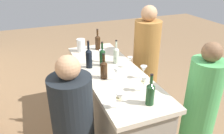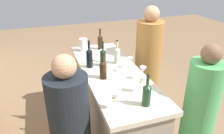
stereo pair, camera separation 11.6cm
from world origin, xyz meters
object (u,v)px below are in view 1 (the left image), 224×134
Objects in this scene: wine_bottle_far_right_amber_brown at (98,42)px; wine_glass_near_center at (130,60)px; wine_glass_near_right at (144,81)px; person_right_guest at (74,132)px; wine_glass_far_left at (102,53)px; wine_bottle_rightmost_near_black at (89,58)px; wine_bottle_center_dark_green at (102,57)px; person_left_guest at (199,113)px; person_center_guest at (145,66)px; water_pitcher at (81,45)px; wine_bottle_second_left_amber_brown at (104,69)px; wine_glass_near_left at (144,69)px; wine_bottle_leftmost_olive_green at (150,93)px; wine_glass_far_right at (120,98)px; wine_bottle_second_right_clear_pale at (116,55)px; wine_glass_far_center at (116,72)px.

wine_glass_near_center is at bearing -167.35° from wine_bottle_far_right_amber_brown.
person_right_guest reaches higher than wine_glass_near_right.
wine_glass_far_left is at bearing 70.96° from person_right_guest.
wine_glass_far_left is at bearing -61.62° from wine_bottle_rightmost_near_black.
wine_bottle_center_dark_green is at bearing 14.08° from wine_glass_near_right.
person_left_guest is (-1.04, -0.72, -0.40)m from wine_glass_far_left.
person_center_guest reaches higher than person_left_guest.
wine_bottle_rightmost_near_black reaches higher than wine_bottle_center_dark_green.
wine_glass_near_center is 0.39m from wine_glass_far_left.
water_pitcher is at bearing -68.60° from person_left_guest.
wine_glass_near_left is at bearing -112.36° from wine_bottle_second_left_amber_brown.
wine_bottle_leftmost_olive_green is 0.81m from person_right_guest.
wine_bottle_leftmost_olive_green is 0.99× the size of wine_bottle_far_right_amber_brown.
wine_bottle_rightmost_near_black is at bearing 87.44° from wine_bottle_center_dark_green.
person_center_guest reaches higher than water_pitcher.
person_left_guest is (-0.21, -0.58, -0.40)m from wine_glass_near_right.
wine_glass_near_center is at bearing -31.63° from wine_glass_far_right.
wine_bottle_center_dark_green is 0.57m from wine_glass_near_left.
wine_bottle_far_right_amber_brown is 1.48m from wine_glass_far_right.
person_right_guest reaches higher than wine_bottle_second_right_clear_pale.
person_right_guest is at bearing 123.02° from wine_glass_near_center.
wine_bottle_leftmost_olive_green is 0.53m from wine_glass_far_center.
wine_bottle_second_left_amber_brown is 1.76× the size of wine_glass_far_right.
wine_glass_near_left is at bearing -22.09° from wine_bottle_leftmost_olive_green.
wine_bottle_second_left_amber_brown reaches higher than wine_glass_far_left.
wine_glass_far_center is at bearing -171.90° from water_pitcher.
wine_bottle_second_right_clear_pale is 0.21× the size of person_left_guest.
wine_glass_far_left is at bearing 24.75° from wine_glass_near_left.
wine_bottle_second_right_clear_pale is 0.72m from wine_glass_near_right.
wine_bottle_rightmost_near_black is 0.21× the size of person_center_guest.
person_center_guest is (0.16, -0.71, -0.32)m from wine_bottle_center_dark_green.
wine_bottle_rightmost_near_black is 0.49m from wine_glass_near_center.
person_right_guest reaches higher than wine_glass_far_right.
wine_glass_near_left is 0.82m from person_center_guest.
person_center_guest reaches higher than wine_bottle_second_right_clear_pale.
wine_glass_near_center is (-0.74, -0.17, -0.02)m from wine_bottle_far_right_amber_brown.
wine_glass_near_left is at bearing 31.20° from person_right_guest.
water_pitcher is (1.50, 0.25, -0.02)m from wine_bottle_leftmost_olive_green.
wine_glass_far_right is 0.11× the size of person_right_guest.
wine_glass_far_left reaches higher than wine_glass_far_center.
wine_glass_near_right reaches higher than wine_glass_far_right.
wine_glass_near_center is 0.85× the size of wine_glass_far_right.
wine_bottle_second_right_clear_pale reaches higher than wine_glass_near_right.
person_left_guest is at bearing -125.64° from wine_bottle_second_left_amber_brown.
wine_glass_far_right is at bearing 178.84° from water_pitcher.
wine_bottle_rightmost_near_black is at bearing 118.38° from wine_glass_far_left.
wine_glass_near_right is at bearing -61.62° from wine_glass_far_right.
water_pitcher is at bearing 88.01° from wine_bottle_far_right_amber_brown.
wine_glass_near_left is 1.00× the size of wine_glass_far_center.
wine_glass_near_left reaches higher than wine_glass_near_center.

